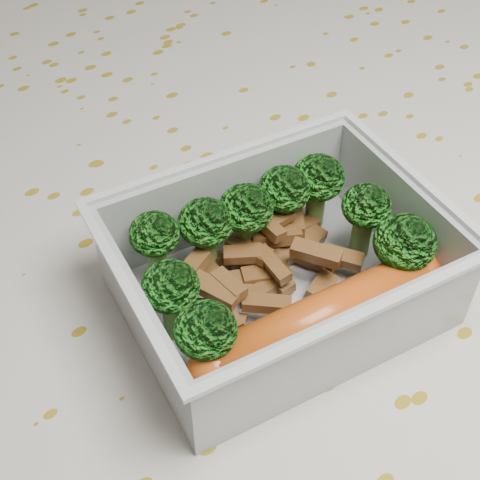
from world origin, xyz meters
TOP-DOWN VIEW (x-y plane):
  - dining_table at (0.00, 0.00)m, footprint 1.40×0.90m
  - tablecloth at (0.00, 0.00)m, footprint 1.46×0.96m
  - lunch_container at (0.01, -0.04)m, footprint 0.19×0.16m
  - broccoli_florets at (0.01, -0.02)m, footprint 0.15×0.12m
  - meat_pile at (0.01, -0.02)m, footprint 0.11×0.07m
  - sausage at (0.01, -0.07)m, footprint 0.14×0.05m

SIDE VIEW (x-z plane):
  - dining_table at x=0.00m, z-range 0.29..1.04m
  - tablecloth at x=0.00m, z-range 0.62..0.81m
  - meat_pile at x=0.01m, z-range 0.76..0.78m
  - lunch_container at x=0.01m, z-range 0.75..0.81m
  - sausage at x=0.01m, z-range 0.77..0.79m
  - broccoli_florets at x=0.01m, z-range 0.77..0.82m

